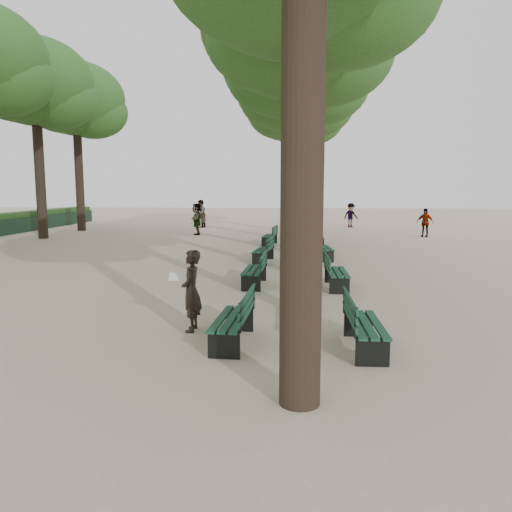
{
  "coord_description": "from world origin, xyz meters",
  "views": [
    {
      "loc": [
        1.37,
        -8.04,
        2.71
      ],
      "look_at": [
        0.6,
        3.0,
        1.2
      ],
      "focal_mm": 35.0,
      "sensor_mm": 36.0,
      "label": 1
    }
  ],
  "objects": [
    {
      "name": "tree_central_2",
      "position": [
        1.5,
        8.0,
        7.65
      ],
      "size": [
        6.0,
        6.0,
        9.95
      ],
      "color": "#33261C",
      "rests_on": "ground"
    },
    {
      "name": "bench_right_0",
      "position": [
        2.63,
        0.19,
        0.27
      ],
      "size": [
        0.58,
        1.8,
        0.92
      ],
      "color": "black",
      "rests_on": "ground"
    },
    {
      "name": "tree_central_4",
      "position": [
        1.5,
        18.0,
        7.65
      ],
      "size": [
        6.0,
        6.0,
        9.95
      ],
      "color": "#33261C",
      "rests_on": "ground"
    },
    {
      "name": "pedestrian_a",
      "position": [
        -4.83,
        25.99,
        0.95
      ],
      "size": [
        0.59,
        0.99,
        1.9
      ],
      "primitive_type": "imported",
      "rotation": [
        0.0,
        0.0,
        4.47
      ],
      "color": "#262628",
      "rests_on": "ground"
    },
    {
      "name": "man_with_map",
      "position": [
        -0.5,
        1.12,
        0.78
      ],
      "size": [
        0.6,
        0.63,
        1.56
      ],
      "color": "black",
      "rests_on": "ground"
    },
    {
      "name": "pedestrian_c",
      "position": [
        8.84,
        20.31,
        0.8
      ],
      "size": [
        0.97,
        0.73,
        1.59
      ],
      "primitive_type": "imported",
      "rotation": [
        0.0,
        0.0,
        5.78
      ],
      "color": "#262628",
      "rests_on": "ground"
    },
    {
      "name": "bench_left_3",
      "position": [
        0.37,
        15.64,
        0.27
      ],
      "size": [
        0.76,
        1.85,
        0.92
      ],
      "color": "black",
      "rests_on": "ground"
    },
    {
      "name": "tree_far_4",
      "position": [
        -12.0,
        18.0,
        8.14
      ],
      "size": [
        6.0,
        6.0,
        10.45
      ],
      "color": "#33261C",
      "rests_on": "ground"
    },
    {
      "name": "pedestrian_b",
      "position": [
        5.52,
        26.89,
        0.83
      ],
      "size": [
        1.12,
        0.74,
        1.67
      ],
      "primitive_type": "imported",
      "rotation": [
        0.0,
        0.0,
        0.42
      ],
      "color": "#262628",
      "rests_on": "ground"
    },
    {
      "name": "bench_right_2",
      "position": [
        2.63,
        10.95,
        0.27
      ],
      "size": [
        0.74,
        1.85,
        0.92
      ],
      "color": "black",
      "rests_on": "ground"
    },
    {
      "name": "ground",
      "position": [
        0.0,
        0.0,
        0.0
      ],
      "size": [
        120.0,
        120.0,
        0.0
      ],
      "primitive_type": "plane",
      "color": "#C1AB92",
      "rests_on": "ground"
    },
    {
      "name": "tree_central_5",
      "position": [
        1.5,
        23.0,
        7.65
      ],
      "size": [
        6.0,
        6.0,
        9.95
      ],
      "color": "#33261C",
      "rests_on": "ground"
    },
    {
      "name": "bench_left_1",
      "position": [
        0.37,
        5.61,
        0.27
      ],
      "size": [
        0.65,
        1.82,
        0.92
      ],
      "color": "black",
      "rests_on": "ground"
    },
    {
      "name": "bench_left_2",
      "position": [
        0.37,
        10.16,
        0.27
      ],
      "size": [
        0.79,
        1.86,
        0.92
      ],
      "color": "black",
      "rests_on": "ground"
    },
    {
      "name": "tree_central_3",
      "position": [
        1.5,
        13.0,
        7.65
      ],
      "size": [
        6.0,
        6.0,
        9.95
      ],
      "color": "#33261C",
      "rests_on": "ground"
    },
    {
      "name": "bench_right_3",
      "position": [
        2.63,
        15.14,
        0.27
      ],
      "size": [
        0.59,
        1.81,
        0.92
      ],
      "color": "black",
      "rests_on": "ground"
    },
    {
      "name": "tree_far_5",
      "position": [
        -12.0,
        23.0,
        8.14
      ],
      "size": [
        6.0,
        6.0,
        10.45
      ],
      "color": "#33261C",
      "rests_on": "ground"
    },
    {
      "name": "bench_left_0",
      "position": [
        0.37,
        0.37,
        0.27
      ],
      "size": [
        0.68,
        1.83,
        0.92
      ],
      "color": "black",
      "rests_on": "ground"
    },
    {
      "name": "bench_right_1",
      "position": [
        2.63,
        5.45,
        0.27
      ],
      "size": [
        0.59,
        1.81,
        0.92
      ],
      "color": "black",
      "rests_on": "ground"
    },
    {
      "name": "pedestrian_e",
      "position": [
        -4.08,
        20.62,
        0.92
      ],
      "size": [
        0.61,
        1.74,
        1.84
      ],
      "primitive_type": "imported",
      "rotation": [
        0.0,
        0.0,
        4.86
      ],
      "color": "#262628",
      "rests_on": "ground"
    }
  ]
}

